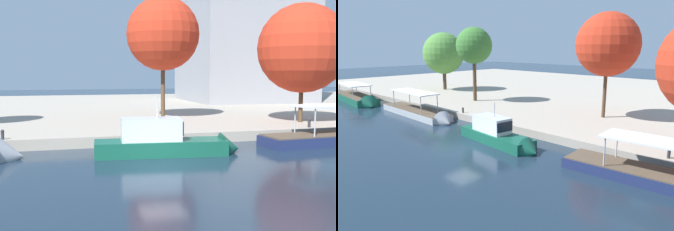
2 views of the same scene
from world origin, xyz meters
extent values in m
plane|color=#192838|center=(0.00, 0.00, 0.00)|extent=(220.00, 220.00, 0.00)
cube|color=#A39989|center=(0.00, 34.28, 0.38)|extent=(120.00, 55.00, 0.76)
cube|color=#14513D|center=(-30.97, 3.27, 0.24)|extent=(12.98, 4.32, 1.51)
cone|color=#14513D|center=(-24.12, 2.67, 0.24)|extent=(1.65, 3.01, 2.90)
cube|color=brown|center=(-30.97, 3.27, 1.03)|extent=(12.71, 4.14, 0.08)
cylinder|color=#B2B2B7|center=(-27.36, 4.25, 1.88)|extent=(0.10, 0.10, 1.61)
cylinder|color=#B2B2B7|center=(-27.59, 1.68, 1.88)|extent=(0.10, 0.10, 1.61)
cylinder|color=#B2B2B7|center=(-34.35, 4.86, 1.88)|extent=(0.10, 0.10, 1.61)
cylinder|color=#B2B2B7|center=(-34.57, 2.29, 1.88)|extent=(0.10, 0.10, 1.61)
cube|color=silver|center=(-30.97, 3.27, 2.74)|extent=(8.13, 3.64, 0.12)
cube|color=#9EA3A8|center=(-15.06, 4.46, 0.19)|extent=(12.83, 3.24, 1.12)
cone|color=#9EA3A8|center=(-8.20, 4.19, 0.19)|extent=(1.50, 2.53, 2.47)
cube|color=brown|center=(-15.06, 4.46, 0.79)|extent=(12.57, 3.10, 0.08)
cylinder|color=#B2B2B7|center=(-11.52, 5.42, 1.86)|extent=(0.10, 0.10, 2.07)
cylinder|color=#B2B2B7|center=(-11.61, 3.22, 1.86)|extent=(0.10, 0.10, 2.07)
cylinder|color=#B2B2B7|center=(-18.52, 5.69, 1.86)|extent=(0.10, 0.10, 2.07)
cylinder|color=#B2B2B7|center=(-18.61, 3.50, 1.86)|extent=(0.10, 0.10, 2.07)
cube|color=silver|center=(-15.06, 4.46, 2.96)|extent=(7.99, 2.83, 0.12)
cube|color=#14513D|center=(0.69, 3.32, 0.28)|extent=(8.33, 3.02, 1.33)
cone|color=#14513D|center=(5.15, 2.87, 0.28)|extent=(1.40, 2.21, 2.10)
cube|color=silver|center=(0.08, 3.38, 1.65)|extent=(3.83, 2.13, 1.41)
cube|color=black|center=(1.50, 3.24, 1.72)|extent=(1.14, 1.75, 0.84)
cylinder|color=silver|center=(0.49, 3.34, 3.00)|extent=(0.08, 0.08, 1.30)
cube|color=navy|center=(14.94, 4.28, 0.17)|extent=(13.55, 3.76, 1.09)
cube|color=brown|center=(14.94, 4.28, 0.75)|extent=(13.27, 3.60, 0.08)
cylinder|color=#B2B2B7|center=(11.19, 5.09, 1.75)|extent=(0.10, 0.10, 1.92)
cylinder|color=#B2B2B7|center=(11.36, 2.90, 1.75)|extent=(0.10, 0.10, 1.92)
cube|color=silver|center=(14.94, 4.28, 2.77)|extent=(8.46, 3.15, 0.12)
cylinder|color=#2D2D33|center=(13.97, 7.51, 1.04)|extent=(0.23, 0.23, 0.56)
sphere|color=#2D2D33|center=(13.97, 7.51, 1.39)|extent=(0.25, 0.25, 0.25)
cylinder|color=#2D2D33|center=(-8.99, 7.27, 1.01)|extent=(0.22, 0.22, 0.48)
sphere|color=#2D2D33|center=(-8.99, 7.27, 1.31)|extent=(0.24, 0.24, 0.24)
cylinder|color=#4C3823|center=(-14.61, 14.01, 3.73)|extent=(0.52, 0.52, 5.94)
sphere|color=#38702D|center=(-14.61, 14.01, 8.63)|extent=(5.15, 5.15, 5.15)
sphere|color=#38702D|center=(-15.37, 14.64, 8.56)|extent=(2.55, 2.55, 2.55)
sphere|color=#38702D|center=(-14.34, 12.99, 9.38)|extent=(2.41, 2.41, 2.41)
cylinder|color=#4C3823|center=(4.22, 16.64, 3.46)|extent=(0.39, 0.39, 5.39)
sphere|color=#B22D19|center=(4.22, 16.64, 8.72)|extent=(6.85, 6.85, 6.85)
sphere|color=#B22D19|center=(5.79, 16.12, 8.79)|extent=(3.48, 3.48, 3.48)
sphere|color=#B22D19|center=(3.26, 18.29, 8.47)|extent=(4.06, 4.06, 4.06)
cylinder|color=#4C3823|center=(-27.95, 18.19, 2.63)|extent=(0.63, 0.63, 3.74)
sphere|color=#4C8438|center=(-27.95, 18.19, 7.27)|extent=(7.36, 7.36, 7.36)
sphere|color=#4C8438|center=(-26.51, 18.33, 6.92)|extent=(4.95, 4.95, 4.95)
sphere|color=#4C8438|center=(-29.59, 17.78, 6.57)|extent=(3.57, 3.57, 3.57)
camera|label=1|loc=(-5.49, -21.67, 5.12)|focal=44.76mm
camera|label=2|loc=(20.55, -16.01, 8.58)|focal=34.10mm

